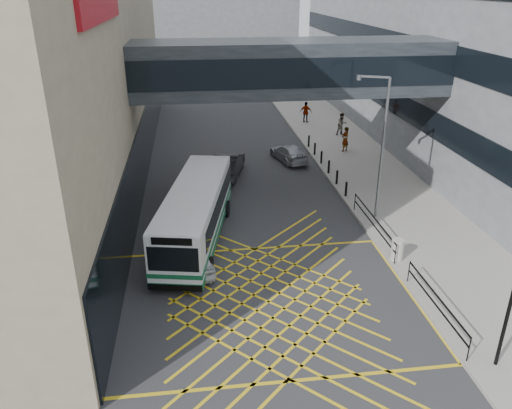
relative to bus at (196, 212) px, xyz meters
name	(u,v)px	position (x,y,z in m)	size (l,w,h in m)	color
ground	(269,302)	(2.77, -5.89, -1.52)	(120.00, 120.00, 0.00)	#333335
building_far	(191,5)	(0.77, 54.11, 7.48)	(28.00, 16.00, 18.00)	slate
skybridge	(290,68)	(5.77, 6.11, 5.98)	(20.00, 4.10, 3.00)	#292E33
pavement	(363,167)	(11.77, 9.11, -1.44)	(6.00, 54.00, 0.16)	gray
box_junction	(269,302)	(2.77, -5.89, -1.52)	(12.00, 9.00, 0.01)	gold
bus	(196,212)	(0.00, 0.00, 0.00)	(4.29, 10.40, 2.84)	silver
car_white	(190,256)	(-0.35, -2.83, -0.89)	(1.64, 4.01, 1.28)	silver
car_dark	(227,164)	(2.21, 8.93, -0.72)	(2.00, 5.11, 1.60)	black
car_silver	(289,152)	(6.91, 11.44, -0.90)	(1.71, 4.04, 1.26)	#97999F
street_lamp	(380,140)	(9.64, 1.18, 2.96)	(1.66, 0.86, 7.59)	slate
litter_bin	(397,249)	(9.17, -3.49, -0.86)	(0.58, 0.58, 1.00)	#ADA89E
kerb_railings	(398,252)	(8.92, -4.11, -0.64)	(0.05, 12.54, 1.00)	black
bollards	(325,162)	(9.02, 9.11, -0.91)	(0.14, 10.14, 0.90)	black
pedestrian_a	(345,139)	(11.48, 12.65, -0.43)	(0.75, 0.53, 1.88)	gray
pedestrian_b	(342,124)	(12.49, 16.97, -0.44)	(0.90, 0.53, 1.85)	gray
pedestrian_c	(306,112)	(10.41, 21.43, -0.42)	(1.12, 0.54, 1.89)	gray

